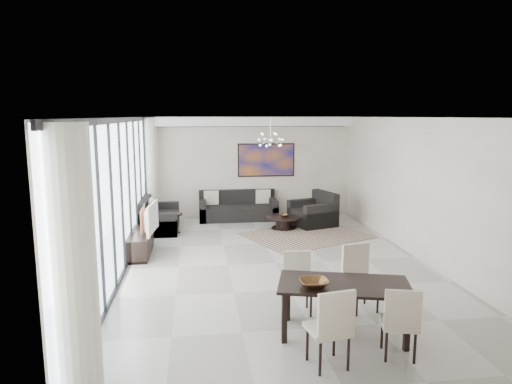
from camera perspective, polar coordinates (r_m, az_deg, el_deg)
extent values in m
cube|color=#A8A39B|center=(9.30, 2.43, -8.81)|extent=(6.00, 9.00, 0.02)
cube|color=white|center=(8.83, 2.56, 9.23)|extent=(6.00, 9.00, 0.02)
cube|color=beige|center=(13.36, -0.85, 3.14)|extent=(6.00, 0.02, 2.90)
cube|color=beige|center=(4.72, 12.10, -9.04)|extent=(6.00, 0.02, 2.90)
cube|color=beige|center=(9.91, 19.77, 0.35)|extent=(0.02, 9.00, 2.90)
cube|color=silver|center=(8.94, -16.68, -0.44)|extent=(0.01, 8.95, 2.85)
cube|color=black|center=(8.81, -16.86, 8.57)|extent=(0.04, 8.95, 0.10)
cube|color=black|center=(9.27, -16.02, -9.12)|extent=(0.04, 8.95, 0.06)
cube|color=black|center=(5.12, -23.29, -8.14)|extent=(0.04, 0.05, 2.88)
cube|color=black|center=(6.05, -20.75, -5.32)|extent=(0.04, 0.05, 2.88)
cube|color=black|center=(7.00, -18.91, -3.25)|extent=(0.04, 0.05, 2.88)
cube|color=black|center=(7.96, -17.52, -1.67)|extent=(0.04, 0.05, 2.88)
cube|color=black|center=(8.93, -16.43, -0.44)|extent=(0.04, 0.05, 2.88)
cube|color=black|center=(9.91, -15.56, 0.55)|extent=(0.04, 0.05, 2.88)
cube|color=black|center=(10.89, -14.84, 1.37)|extent=(0.04, 0.05, 2.88)
cube|color=black|center=(11.87, -14.24, 2.05)|extent=(0.04, 0.05, 2.88)
cube|color=black|center=(12.86, -13.73, 2.62)|extent=(0.04, 0.05, 2.88)
cylinder|color=silver|center=(4.94, -22.18, -8.68)|extent=(0.36, 0.36, 2.85)
cylinder|color=silver|center=(12.99, -13.05, 2.71)|extent=(0.36, 0.36, 2.85)
cube|color=white|center=(13.08, -0.77, 8.80)|extent=(5.98, 0.40, 0.26)
cube|color=#AA5B17|center=(13.38, 1.29, 4.01)|extent=(1.68, 0.04, 0.98)
cylinder|color=silver|center=(11.35, 1.83, 7.96)|extent=(0.02, 0.02, 0.55)
sphere|color=silver|center=(11.36, 1.83, 6.57)|extent=(0.12, 0.12, 0.12)
cube|color=black|center=(11.40, 6.16, -5.42)|extent=(3.37, 3.03, 0.01)
cylinder|color=black|center=(12.00, 3.47, -3.16)|extent=(0.92, 0.92, 0.04)
cylinder|color=black|center=(12.03, 3.46, -3.91)|extent=(0.41, 0.41, 0.29)
cylinder|color=black|center=(12.06, 3.45, -4.50)|extent=(0.65, 0.65, 0.03)
imported|color=brown|center=(11.94, 3.52, -2.96)|extent=(0.28, 0.28, 0.07)
cube|color=black|center=(13.06, -2.25, -2.57)|extent=(2.21, 0.90, 0.40)
cube|color=black|center=(13.33, -2.40, -0.56)|extent=(2.21, 0.18, 0.40)
cube|color=black|center=(12.99, -6.71, -2.29)|extent=(0.18, 0.90, 0.58)
cube|color=black|center=(13.17, 2.15, -2.07)|extent=(0.18, 0.90, 0.58)
cube|color=black|center=(12.09, -11.90, -3.72)|extent=(0.93, 1.65, 0.41)
cube|color=black|center=(12.04, -13.73, -1.83)|extent=(0.19, 1.65, 0.41)
cube|color=black|center=(11.36, -12.19, -4.11)|extent=(0.93, 0.19, 0.60)
cube|color=black|center=(12.79, -11.67, -2.57)|extent=(0.93, 0.19, 0.60)
cube|color=black|center=(12.44, 7.06, -3.14)|extent=(1.28, 1.31, 0.45)
cube|color=black|center=(12.57, 8.66, -0.97)|extent=(0.51, 1.07, 0.45)
cube|color=black|center=(12.78, 6.05, -2.32)|extent=(1.02, 0.49, 0.65)
cube|color=black|center=(12.07, 8.15, -3.07)|extent=(1.02, 0.49, 0.65)
cylinder|color=black|center=(11.69, -10.06, -2.75)|extent=(0.36, 0.36, 0.04)
cylinder|color=black|center=(11.75, -10.03, -3.91)|extent=(0.06, 0.06, 0.45)
cylinder|color=black|center=(11.80, -10.00, -4.96)|extent=(0.25, 0.25, 0.03)
cube|color=black|center=(10.14, -14.24, -6.22)|extent=(0.42, 1.50, 0.47)
imported|color=gray|center=(9.98, -13.46, -3.22)|extent=(0.25, 1.08, 0.62)
cube|color=black|center=(6.32, 10.95, -11.31)|extent=(1.90, 1.29, 0.04)
cube|color=black|center=(6.15, 3.56, -15.43)|extent=(0.07, 0.07, 0.69)
cube|color=black|center=(6.76, 3.96, -13.03)|extent=(0.07, 0.07, 0.69)
cube|color=black|center=(6.25, 18.38, -15.49)|extent=(0.07, 0.07, 0.69)
cube|color=black|center=(6.86, 17.31, -13.13)|extent=(0.07, 0.07, 0.69)
cube|color=beige|center=(5.65, 8.98, -16.58)|extent=(0.53, 0.53, 0.06)
cube|color=beige|center=(5.38, 10.04, -14.96)|extent=(0.46, 0.13, 0.56)
cylinder|color=black|center=(5.84, 6.43, -18.32)|extent=(0.04, 0.04, 0.43)
cylinder|color=black|center=(5.70, 11.47, -19.18)|extent=(0.04, 0.04, 0.43)
cube|color=beige|center=(6.06, 17.42, -15.40)|extent=(0.52, 0.52, 0.06)
cube|color=beige|center=(5.80, 17.89, -14.00)|extent=(0.42, 0.15, 0.52)
cylinder|color=black|center=(6.28, 15.47, -16.69)|extent=(0.04, 0.04, 0.40)
cylinder|color=black|center=(6.05, 19.24, -17.95)|extent=(0.04, 0.04, 0.40)
cube|color=beige|center=(6.98, 5.32, -11.64)|extent=(0.44, 0.44, 0.05)
cube|color=beige|center=(7.07, 5.12, -9.33)|extent=(0.42, 0.07, 0.51)
cylinder|color=black|center=(6.95, 6.89, -13.77)|extent=(0.04, 0.04, 0.39)
cylinder|color=black|center=(7.19, 3.76, -12.88)|extent=(0.04, 0.04, 0.39)
cube|color=beige|center=(7.22, 13.07, -10.82)|extent=(0.53, 0.53, 0.06)
cube|color=beige|center=(7.29, 12.33, -8.43)|extent=(0.46, 0.14, 0.56)
cylinder|color=black|center=(7.26, 14.98, -12.84)|extent=(0.04, 0.04, 0.43)
cylinder|color=black|center=(7.36, 11.05, -12.36)|extent=(0.04, 0.04, 0.43)
imported|color=brown|center=(6.13, 7.26, -11.23)|extent=(0.39, 0.39, 0.09)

